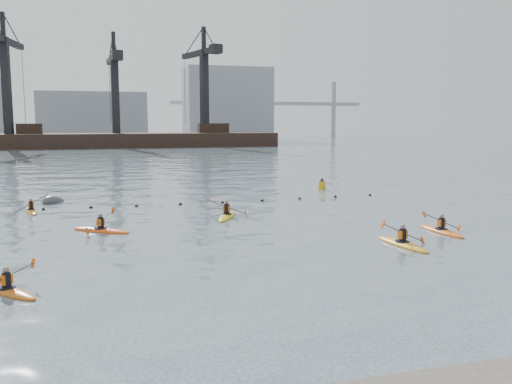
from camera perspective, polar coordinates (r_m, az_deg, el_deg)
The scene contains 12 objects.
ground at distance 16.80m, azimuth 0.23°, elevation -12.77°, with size 400.00×400.00×0.00m, color #35454E.
float_line at distance 38.29m, azimuth -10.24°, elevation -1.33°, with size 33.24×0.73×0.24m.
barge_pier at distance 125.23m, azimuth -14.56°, elevation 5.45°, with size 72.00×19.30×29.50m.
skyline at distance 165.54m, azimuth -14.29°, elevation 8.44°, with size 141.00×28.00×22.00m.
kayaker_0 at distance 20.61m, azimuth -24.73°, elevation -9.33°, with size 2.52×2.89×1.10m.
kayaker_1 at distance 26.47m, azimuth 15.16°, elevation -5.23°, with size 2.52×3.68×1.41m.
kayaker_2 at distance 29.88m, azimuth -16.02°, elevation -3.83°, with size 3.21×2.69×1.27m.
kayaker_3 at distance 33.03m, azimuth -3.11°, elevation -2.47°, with size 2.37×3.65×1.33m.
kayaker_4 at distance 30.15m, azimuth 18.92°, elevation -3.84°, with size 2.42×3.51×1.34m.
kayaker_5 at distance 37.77m, azimuth -22.58°, elevation -1.81°, with size 2.15×3.18×1.26m.
mooring_buoy at distance 41.59m, azimuth -20.54°, elevation -1.03°, with size 1.97×1.16×0.99m, color #393B3E.
nav_buoy at distance 46.86m, azimuth 6.95°, elevation 0.72°, with size 0.63×0.63×1.14m.
Camera 1 is at (-4.53, -15.10, 5.82)m, focal length 38.00 mm.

